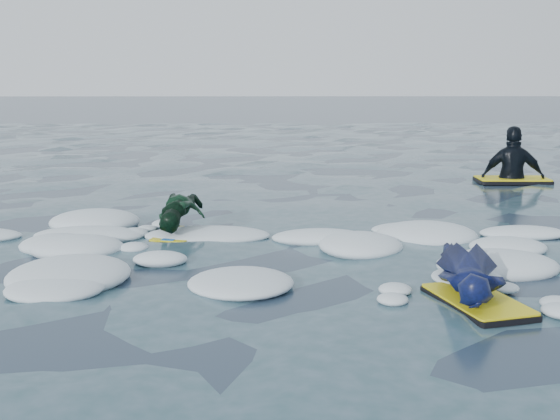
{
  "coord_description": "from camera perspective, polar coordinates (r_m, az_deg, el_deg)",
  "views": [
    {
      "loc": [
        0.79,
        -6.25,
        1.8
      ],
      "look_at": [
        0.9,
        1.6,
        0.31
      ],
      "focal_mm": 45.0,
      "sensor_mm": 36.0,
      "label": 1
    }
  ],
  "objects": [
    {
      "name": "ground",
      "position": [
        6.55,
        -7.75,
        -5.28
      ],
      "size": [
        120.0,
        120.0,
        0.0
      ],
      "primitive_type": "plane",
      "color": "#162636",
      "rests_on": "ground"
    },
    {
      "name": "foam_band",
      "position": [
        7.54,
        -6.83,
        -3.11
      ],
      "size": [
        12.0,
        3.1,
        0.3
      ],
      "primitive_type": null,
      "color": "white",
      "rests_on": "ground"
    },
    {
      "name": "prone_woman_unit",
      "position": [
        6.0,
        15.21,
        -5.19
      ],
      "size": [
        0.8,
        1.55,
        0.37
      ],
      "rotation": [
        0.0,
        0.0,
        1.84
      ],
      "color": "black",
      "rests_on": "ground"
    },
    {
      "name": "prone_child_unit",
      "position": [
        8.14,
        -8.06,
        -0.42
      ],
      "size": [
        0.64,
        1.24,
        0.46
      ],
      "rotation": [
        0.0,
        0.0,
        1.32
      ],
      "color": "black",
      "rests_on": "ground"
    },
    {
      "name": "waiting_rider_unit",
      "position": [
        12.72,
        18.37,
        2.38
      ],
      "size": [
        1.24,
        0.71,
        1.83
      ],
      "rotation": [
        0.0,
        0.0,
        -0.03
      ],
      "color": "black",
      "rests_on": "ground"
    }
  ]
}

